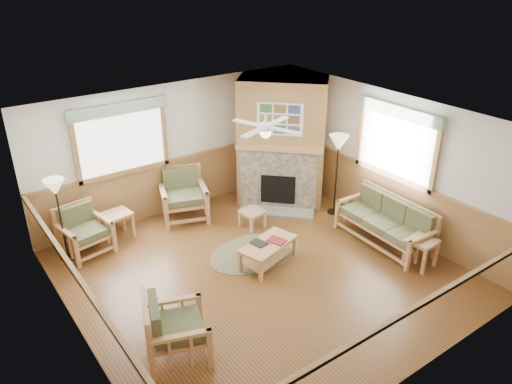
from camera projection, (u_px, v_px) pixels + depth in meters
floor at (261, 273)px, 8.57m from camera, size 6.00×6.00×0.01m
ceiling at (262, 121)px, 7.39m from camera, size 6.00×6.00×0.01m
wall_back at (174, 149)px, 10.17m from camera, size 6.00×0.02×2.70m
wall_front at (414, 297)px, 5.79m from camera, size 6.00×0.02×2.70m
wall_left at (73, 264)px, 6.40m from camera, size 0.02×6.00×2.70m
wall_right at (387, 161)px, 9.56m from camera, size 0.02×6.00×2.70m
wainscot at (261, 245)px, 8.33m from camera, size 6.00×6.00×1.10m
fireplace at (282, 141)px, 10.56m from camera, size 3.11×3.11×2.70m
window_back at (116, 101)px, 9.05m from camera, size 1.90×0.16×1.50m
window_right at (402, 104)px, 8.88m from camera, size 0.16×1.90×1.50m
ceiling_fan at (266, 116)px, 7.79m from camera, size 1.59×1.59×0.36m
sofa at (384, 222)px, 9.27m from camera, size 1.90×0.85×0.86m
armchair_back_left at (85, 231)px, 8.97m from camera, size 0.90×0.90×0.88m
armchair_back_right at (183, 196)px, 10.13m from camera, size 1.14×1.14×1.00m
armchair_left at (176, 327)px, 6.64m from camera, size 1.05×1.05×0.92m
coffee_table at (268, 253)px, 8.72m from camera, size 1.17×0.80×0.43m
end_table_chairs at (119, 225)px, 9.52m from camera, size 0.53×0.51×0.53m
end_table_sofa at (421, 253)px, 8.65m from camera, size 0.51×0.49×0.52m
footstool at (252, 219)px, 9.92m from camera, size 0.46×0.46×0.36m
braided_rug at (255, 252)px, 9.13m from camera, size 1.96×1.96×0.01m
floor_lamp_left at (61, 220)px, 8.63m from camera, size 0.38×0.38×1.56m
floor_lamp_right at (336, 175)px, 10.17m from camera, size 0.51×0.51×1.72m
book_red at (277, 240)px, 8.66m from camera, size 0.31×0.36×0.03m
book_dark at (259, 242)px, 8.59m from camera, size 0.26×0.31×0.03m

